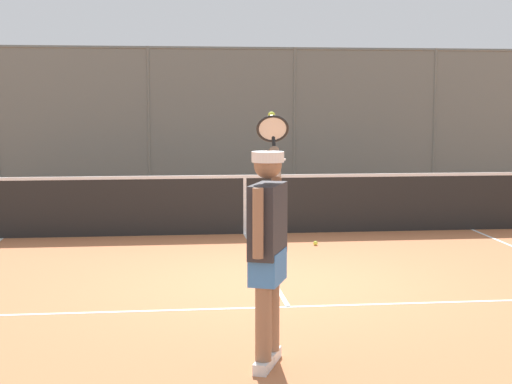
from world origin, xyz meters
name	(u,v)px	position (x,y,z in m)	size (l,w,h in m)	color
ground_plane	(275,284)	(0.00, 0.00, 0.00)	(60.00, 60.00, 0.00)	#B76B42
court_line_markings	(293,315)	(0.00, 1.36, 0.00)	(7.72, 8.47, 0.01)	white
fence_backdrop	(220,122)	(0.00, -9.38, 1.66)	(19.38, 1.37, 3.36)	slate
tennis_net	(245,204)	(0.00, -3.61, 0.49)	(9.92, 0.09, 1.07)	#2D2D2D
tennis_player	(268,240)	(0.45, 2.82, 1.03)	(0.50, 1.42, 2.04)	silver
tennis_ball_by_sideline	(315,243)	(-0.95, -2.45, 0.03)	(0.07, 0.07, 0.07)	#D6E042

